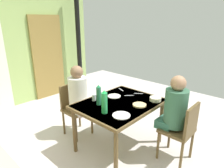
% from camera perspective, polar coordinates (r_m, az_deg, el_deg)
% --- Properties ---
extents(ground_plane, '(7.14, 7.14, 0.00)m').
position_cam_1_polar(ground_plane, '(3.06, -3.17, -19.95)').
color(ground_plane, silver).
extents(wall_back, '(4.01, 0.10, 2.78)m').
position_cam_1_polar(wall_back, '(4.81, -27.46, 10.30)').
color(wall_back, '#A2C06E').
rests_on(wall_back, ground_plane).
extents(door_wooden, '(0.80, 0.05, 2.00)m').
position_cam_1_polar(door_wooden, '(5.12, -18.20, 7.39)').
color(door_wooden, olive).
rests_on(door_wooden, ground_plane).
extents(stove_pipe_column, '(0.12, 0.12, 2.78)m').
position_cam_1_polar(stove_pipe_column, '(5.26, -9.77, 12.59)').
color(stove_pipe_column, black).
rests_on(stove_pipe_column, ground_plane).
extents(dining_table, '(1.21, 0.95, 0.75)m').
position_cam_1_polar(dining_table, '(2.88, 2.21, -6.83)').
color(dining_table, brown).
rests_on(dining_table, ground_plane).
extents(chair_near_diner, '(0.40, 0.40, 0.87)m').
position_cam_1_polar(chair_near_diner, '(2.84, 19.81, -12.32)').
color(chair_near_diner, brown).
rests_on(chair_near_diner, ground_plane).
extents(chair_far_diner, '(0.40, 0.40, 0.87)m').
position_cam_1_polar(chair_far_diner, '(3.38, -10.96, -6.40)').
color(chair_far_diner, brown).
rests_on(chair_far_diner, ground_plane).
extents(person_near_diner, '(0.30, 0.37, 0.77)m').
position_cam_1_polar(person_near_diner, '(2.76, 17.85, -6.40)').
color(person_near_diner, '#306854').
rests_on(person_near_diner, ground_plane).
extents(person_far_diner, '(0.30, 0.37, 0.77)m').
position_cam_1_polar(person_far_diner, '(3.17, -9.78, -2.47)').
color(person_far_diner, silver).
rests_on(person_far_diner, ground_plane).
extents(water_bottle_green_near, '(0.07, 0.07, 0.30)m').
position_cam_1_polar(water_bottle_green_near, '(2.73, -3.93, -3.33)').
color(water_bottle_green_near, '#297953').
rests_on(water_bottle_green_near, dining_table).
extents(water_bottle_green_far, '(0.08, 0.08, 0.31)m').
position_cam_1_polar(water_bottle_green_far, '(2.49, -2.25, -5.37)').
color(water_bottle_green_far, green).
rests_on(water_bottle_green_far, dining_table).
extents(serving_bowl_center, '(0.17, 0.17, 0.05)m').
position_cam_1_polar(serving_bowl_center, '(2.97, 12.58, -4.30)').
color(serving_bowl_center, '#EFE4C2').
rests_on(serving_bowl_center, dining_table).
extents(dinner_plate_near_left, '(0.20, 0.20, 0.01)m').
position_cam_1_polar(dinner_plate_near_left, '(3.06, 0.64, -3.57)').
color(dinner_plate_near_left, white).
rests_on(dinner_plate_near_left, dining_table).
extents(dinner_plate_near_right, '(0.23, 0.23, 0.01)m').
position_cam_1_polar(dinner_plate_near_right, '(2.48, 2.75, -9.16)').
color(dinner_plate_near_right, white).
rests_on(dinner_plate_near_right, dining_table).
extents(drinking_glass_by_near_diner, '(0.06, 0.06, 0.10)m').
position_cam_1_polar(drinking_glass_by_near_diner, '(2.95, -2.77, -3.55)').
color(drinking_glass_by_near_diner, silver).
rests_on(drinking_glass_by_near_diner, dining_table).
extents(drinking_glass_by_far_diner, '(0.06, 0.06, 0.10)m').
position_cam_1_polar(drinking_glass_by_far_diner, '(2.91, -5.28, -3.93)').
color(drinking_glass_by_far_diner, silver).
rests_on(drinking_glass_by_far_diner, dining_table).
extents(bread_plate_sliced, '(0.19, 0.19, 0.02)m').
position_cam_1_polar(bread_plate_sliced, '(2.77, 8.04, -6.09)').
color(bread_plate_sliced, '#DBB77A').
rests_on(bread_plate_sliced, dining_table).
extents(cutlery_knife_near, '(0.10, 0.13, 0.00)m').
position_cam_1_polar(cutlery_knife_near, '(3.21, 7.71, -2.77)').
color(cutlery_knife_near, silver).
rests_on(cutlery_knife_near, dining_table).
extents(cutlery_fork_near, '(0.07, 0.14, 0.00)m').
position_cam_1_polar(cutlery_fork_near, '(3.35, 2.66, -1.64)').
color(cutlery_fork_near, silver).
rests_on(cutlery_fork_near, dining_table).
extents(cutlery_knife_far, '(0.12, 0.11, 0.00)m').
position_cam_1_polar(cutlery_knife_far, '(3.11, 5.00, -3.36)').
color(cutlery_knife_far, silver).
rests_on(cutlery_knife_far, dining_table).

